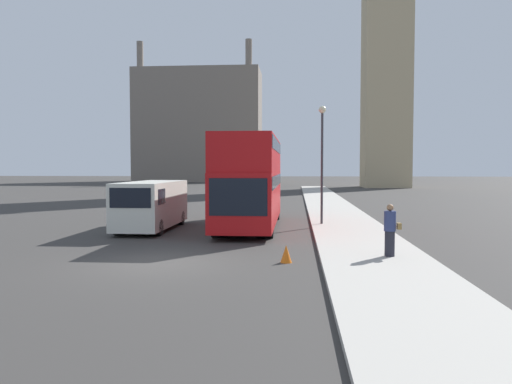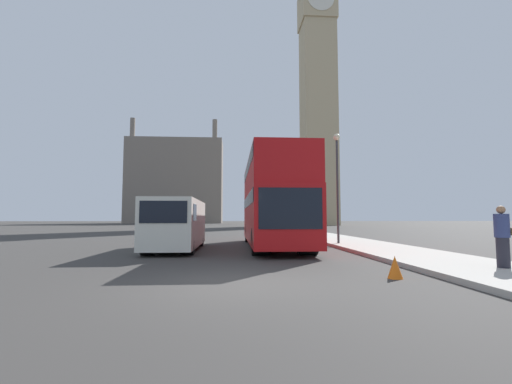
% 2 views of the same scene
% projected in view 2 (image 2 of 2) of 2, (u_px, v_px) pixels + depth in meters
% --- Properties ---
extents(ground_plane, '(300.00, 300.00, 0.00)m').
position_uv_depth(ground_plane, '(234.00, 284.00, 7.65)').
color(ground_plane, '#383533').
extents(clock_tower, '(7.11, 7.28, 62.65)m').
position_uv_depth(clock_tower, '(318.00, 71.00, 71.39)').
color(clock_tower, tan).
rests_on(clock_tower, ground_plane).
extents(building_block_distant, '(25.91, 11.01, 28.28)m').
position_uv_depth(building_block_distant, '(176.00, 182.00, 96.16)').
color(building_block_distant, slate).
rests_on(building_block_distant, ground_plane).
extents(red_double_decker_bus, '(2.63, 10.65, 4.38)m').
position_uv_depth(red_double_decker_bus, '(273.00, 199.00, 17.39)').
color(red_double_decker_bus, '#B71114').
rests_on(red_double_decker_bus, ground_plane).
extents(white_van, '(2.09, 6.17, 2.28)m').
position_uv_depth(white_van, '(176.00, 223.00, 15.61)').
color(white_van, silver).
rests_on(white_van, ground_plane).
extents(pedestrian, '(0.53, 0.37, 1.65)m').
position_uv_depth(pedestrian, '(503.00, 237.00, 9.17)').
color(pedestrian, '#23232D').
rests_on(pedestrian, sidewalk_strip).
extents(street_lamp, '(0.36, 0.36, 5.85)m').
position_uv_depth(street_lamp, '(337.00, 171.00, 18.27)').
color(street_lamp, '#38383D').
rests_on(street_lamp, sidewalk_strip).
extents(traffic_cone, '(0.36, 0.36, 0.55)m').
position_uv_depth(traffic_cone, '(395.00, 267.00, 8.35)').
color(traffic_cone, orange).
rests_on(traffic_cone, ground_plane).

